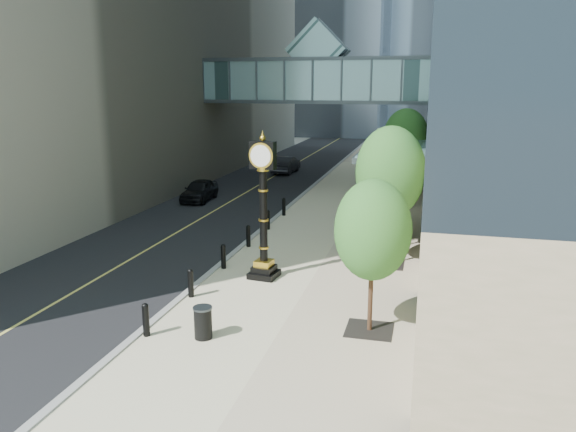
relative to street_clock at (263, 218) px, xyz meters
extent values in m
plane|color=gray|center=(0.82, -6.78, -2.41)|extent=(320.00, 320.00, 0.00)
cube|color=black|center=(-6.18, 33.22, -2.40)|extent=(8.00, 180.00, 0.02)
cube|color=beige|center=(1.82, 33.22, -2.38)|extent=(8.00, 180.00, 0.06)
cube|color=gray|center=(-2.18, 33.22, -2.37)|extent=(0.25, 180.00, 0.07)
cube|color=slate|center=(-2.18, 21.22, 5.09)|extent=(17.00, 4.00, 3.00)
cube|color=#383F44|center=(-2.18, 21.22, 3.64)|extent=(17.00, 4.20, 0.25)
cube|color=#383F44|center=(-2.18, 21.22, 6.54)|extent=(17.00, 4.20, 0.25)
cube|color=slate|center=(-2.18, 21.22, 7.19)|extent=(4.24, 3.00, 4.24)
cube|color=#383F44|center=(4.32, 7.22, 1.79)|extent=(3.00, 8.00, 0.25)
cube|color=slate|center=(4.32, 7.22, 1.94)|extent=(2.80, 7.80, 0.06)
cylinder|color=#383F44|center=(3.02, 3.52, -0.31)|extent=(0.12, 0.12, 4.20)
cylinder|color=#383F44|center=(3.02, 10.92, -0.31)|extent=(0.12, 0.12, 4.20)
cylinder|color=black|center=(-1.88, -5.78, -1.90)|extent=(0.20, 0.20, 0.90)
cylinder|color=black|center=(-1.88, -2.58, -1.90)|extent=(0.20, 0.20, 0.90)
cylinder|color=black|center=(-1.88, 0.62, -1.90)|extent=(0.20, 0.20, 0.90)
cylinder|color=black|center=(-1.88, 3.82, -1.90)|extent=(0.20, 0.20, 0.90)
cylinder|color=black|center=(-1.88, 7.02, -1.90)|extent=(0.20, 0.20, 0.90)
cylinder|color=black|center=(-1.88, 10.22, -1.90)|extent=(0.20, 0.20, 0.90)
cube|color=black|center=(4.42, -3.78, -2.34)|extent=(1.40, 1.40, 0.02)
cylinder|color=#3F251A|center=(4.42, -3.78, -1.13)|extent=(0.14, 0.14, 2.44)
ellipsoid|color=#275C22|center=(4.42, -3.78, 0.76)|extent=(2.24, 2.24, 2.98)
cube|color=black|center=(4.42, 2.72, -2.34)|extent=(1.40, 1.40, 0.02)
cylinder|color=#3F251A|center=(4.42, 2.72, -0.85)|extent=(0.14, 0.14, 3.00)
ellipsoid|color=#275C22|center=(4.42, 2.72, 1.47)|extent=(2.75, 2.75, 3.66)
cube|color=black|center=(4.42, 9.22, -2.34)|extent=(1.40, 1.40, 0.02)
cylinder|color=#3F251A|center=(4.42, 9.22, -1.03)|extent=(0.14, 0.14, 2.63)
ellipsoid|color=#275C22|center=(4.42, 9.22, 1.00)|extent=(2.41, 2.41, 3.21)
cube|color=black|center=(4.42, 15.72, -2.34)|extent=(1.40, 1.40, 0.02)
cylinder|color=#3F251A|center=(4.42, 15.72, -0.81)|extent=(0.14, 0.14, 3.07)
ellipsoid|color=#275C22|center=(4.42, 15.72, 1.56)|extent=(2.82, 2.82, 3.75)
cube|color=black|center=(4.42, 22.22, -2.34)|extent=(1.40, 1.40, 0.02)
cylinder|color=#3F251A|center=(4.42, 22.22, -0.97)|extent=(0.14, 0.14, 2.75)
ellipsoid|color=#275C22|center=(4.42, 22.22, 1.15)|extent=(2.52, 2.52, 3.36)
cube|color=black|center=(0.00, 0.00, -2.23)|extent=(1.13, 1.13, 0.23)
cube|color=black|center=(0.00, 0.00, -2.01)|extent=(0.88, 0.88, 0.23)
cube|color=gold|center=(0.00, 0.00, -1.78)|extent=(0.69, 0.69, 0.23)
cylinder|color=black|center=(0.00, 0.00, 0.08)|extent=(0.29, 0.29, 3.50)
cube|color=black|center=(0.00, 0.00, 2.33)|extent=(0.99, 0.46, 1.02)
cylinder|color=white|center=(0.00, 0.20, 2.33)|extent=(0.79, 0.14, 0.79)
cylinder|color=white|center=(0.00, -0.20, 2.33)|extent=(0.79, 0.14, 0.79)
sphere|color=gold|center=(0.00, 0.00, 2.95)|extent=(0.23, 0.23, 0.23)
cylinder|color=black|center=(-0.20, -5.50, -1.90)|extent=(0.54, 0.54, 0.90)
imported|color=#B7B2A8|center=(3.80, 7.16, -1.55)|extent=(0.68, 0.55, 1.60)
imported|color=black|center=(-8.18, 13.10, -1.72)|extent=(1.84, 4.03, 1.34)
imported|color=black|center=(-5.70, 25.60, -1.69)|extent=(1.53, 4.23, 1.39)
camera|label=1|loc=(5.88, -19.53, 4.86)|focal=35.00mm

